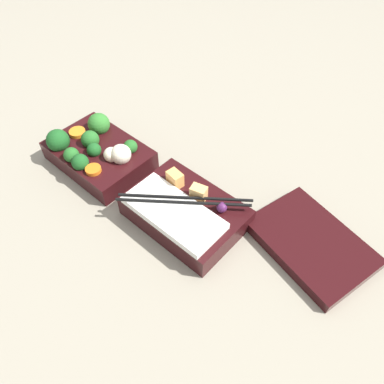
# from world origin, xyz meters

# --- Properties ---
(ground_plane) EXTENTS (3.00, 3.00, 0.00)m
(ground_plane) POSITION_xyz_m (0.00, 0.00, 0.00)
(ground_plane) COLOR gray
(bento_tray_vegetable) EXTENTS (0.19, 0.13, 0.07)m
(bento_tray_vegetable) POSITION_xyz_m (-0.13, -0.00, 0.03)
(bento_tray_vegetable) COLOR black
(bento_tray_vegetable) RESTS_ON ground_plane
(bento_tray_rice) EXTENTS (0.19, 0.15, 0.07)m
(bento_tray_rice) POSITION_xyz_m (0.10, 0.00, 0.02)
(bento_tray_rice) COLOR black
(bento_tray_rice) RESTS_ON ground_plane
(bento_lid) EXTENTS (0.22, 0.17, 0.02)m
(bento_lid) POSITION_xyz_m (0.29, 0.10, 0.01)
(bento_lid) COLOR black
(bento_lid) RESTS_ON ground_plane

